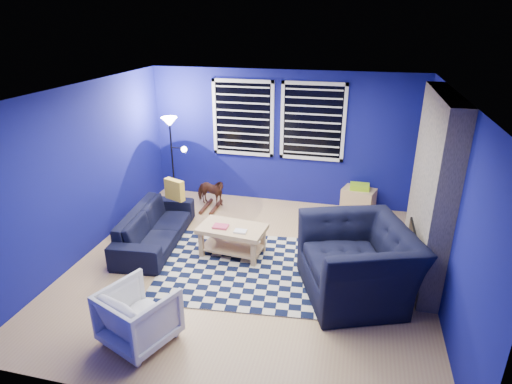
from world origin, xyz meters
TOP-DOWN VIEW (x-y plane):
  - floor at (0.00, 0.00)m, footprint 5.00×5.00m
  - ceiling at (0.00, 0.00)m, footprint 5.00×5.00m
  - wall_back at (0.00, 2.50)m, footprint 5.00×0.00m
  - wall_left at (-2.50, 0.00)m, footprint 0.00×5.00m
  - wall_right at (2.50, 0.00)m, footprint 0.00×5.00m
  - fireplace at (2.36, 0.50)m, footprint 0.65×2.00m
  - window_left at (-0.75, 2.46)m, footprint 1.17×0.06m
  - window_right at (0.55, 2.46)m, footprint 1.17×0.06m
  - tv at (2.45, 2.00)m, footprint 0.07×1.00m
  - rug at (0.01, -0.06)m, footprint 2.68×2.23m
  - sofa at (-1.63, 0.34)m, footprint 2.00×0.95m
  - armchair_big at (1.49, -0.29)m, footprint 1.79×1.69m
  - armchair_bent at (-0.80, -1.75)m, footprint 0.92×0.93m
  - rocking_horse at (-1.21, 1.79)m, footprint 0.42×0.68m
  - coffee_table at (-0.34, 0.27)m, footprint 1.03×0.66m
  - cabinet at (1.48, 2.25)m, footprint 0.65×0.52m
  - floor_lamp at (-1.92, 1.81)m, footprint 0.46×0.28m
  - throw_pillow at (-1.48, 0.83)m, footprint 0.37×0.23m

SIDE VIEW (x-z plane):
  - floor at x=0.00m, z-range 0.00..0.00m
  - rug at x=0.01m, z-range 0.00..0.02m
  - cabinet at x=1.48m, z-range -0.03..0.53m
  - sofa at x=-1.63m, z-range 0.00..0.56m
  - armchair_bent at x=-0.80m, z-range 0.00..0.66m
  - coffee_table at x=-0.34m, z-range 0.09..0.58m
  - rocking_horse at x=-1.21m, z-range 0.07..0.61m
  - armchair_big at x=1.49m, z-range 0.00..0.93m
  - throw_pillow at x=-1.48m, z-range 0.56..0.90m
  - fireplace at x=2.36m, z-range -0.05..2.45m
  - wall_back at x=0.00m, z-range -1.25..3.75m
  - wall_left at x=-2.50m, z-range -1.25..3.75m
  - wall_right at x=2.50m, z-range -1.25..3.75m
  - floor_lamp at x=-1.92m, z-range 0.54..2.24m
  - tv at x=2.45m, z-range 1.11..1.69m
  - window_left at x=-0.75m, z-range 0.89..2.31m
  - window_right at x=0.55m, z-range 0.89..2.31m
  - ceiling at x=0.00m, z-range 2.50..2.50m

